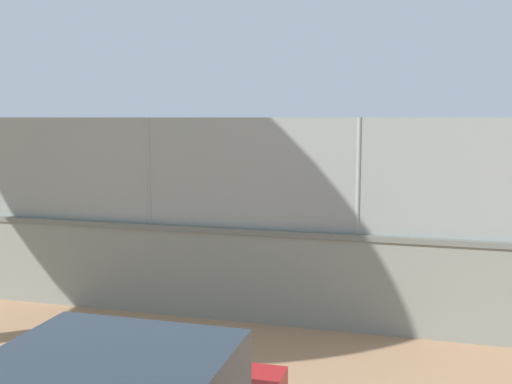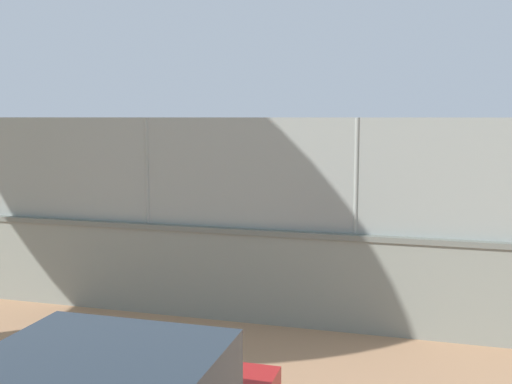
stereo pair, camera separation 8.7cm
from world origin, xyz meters
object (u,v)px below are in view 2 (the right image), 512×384
at_px(player_foreground_swinging, 342,182).
at_px(player_at_service_line, 167,188).
at_px(player_baseline_waiting, 402,229).
at_px(sports_ball, 387,277).

bearing_deg(player_foreground_swinging, player_at_service_line, 23.19).
bearing_deg(player_at_service_line, player_foreground_swinging, -156.81).
relative_size(player_foreground_swinging, player_at_service_line, 1.09).
xyz_separation_m(player_baseline_waiting, player_at_service_line, (7.31, -5.06, 0.04)).
xyz_separation_m(player_foreground_swinging, sports_ball, (-1.83, 8.03, -0.98)).
bearing_deg(player_baseline_waiting, player_at_service_line, -34.67).
relative_size(player_baseline_waiting, sports_ball, 15.97).
height_order(player_baseline_waiting, player_at_service_line, player_at_service_line).
bearing_deg(player_foreground_swinging, sports_ball, 102.83).
bearing_deg(sports_ball, player_foreground_swinging, -77.17).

